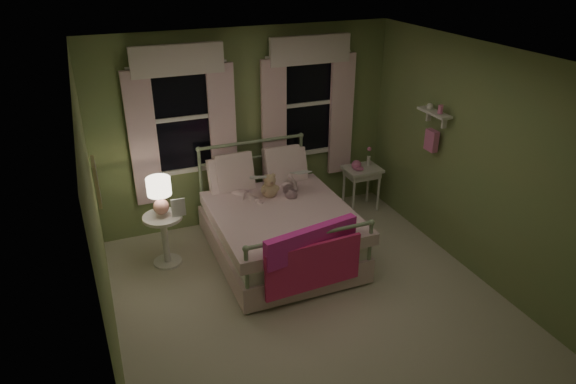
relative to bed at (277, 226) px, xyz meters
name	(u,v)px	position (x,y,z in m)	size (l,w,h in m)	color
room_shell	(313,193)	(-0.02, -1.04, 0.92)	(4.20, 4.20, 4.20)	beige
bed	(277,226)	(0.00, 0.00, 0.00)	(1.58, 2.03, 1.18)	white
pink_throw	(312,252)	(0.00, -1.03, 0.23)	(1.10, 0.30, 0.71)	#FE31B5
child_left	(244,176)	(-0.28, 0.42, 0.54)	(0.26, 0.17, 0.71)	#F7D1DD
child_right	(286,169)	(0.28, 0.42, 0.54)	(0.35, 0.27, 0.72)	#F7D1DD
book_left	(250,181)	(-0.28, 0.17, 0.58)	(0.20, 0.27, 0.03)	beige
book_right	(293,177)	(0.28, 0.17, 0.54)	(0.20, 0.27, 0.02)	beige
teddy_bear	(270,187)	(0.00, 0.26, 0.41)	(0.24, 0.20, 0.33)	tan
nightstand_left	(164,233)	(-1.33, 0.28, 0.03)	(0.46, 0.46, 0.65)	white
table_lamp	(159,192)	(-1.33, 0.28, 0.57)	(0.28, 0.28, 0.45)	#EB998B
book_nightstand	(172,217)	(-1.23, 0.20, 0.27)	(0.16, 0.22, 0.02)	beige
nightstand_right	(362,174)	(1.54, 0.65, 0.17)	(0.50, 0.40, 0.64)	white
pink_toy	(357,165)	(1.44, 0.65, 0.32)	(0.14, 0.19, 0.14)	pink
bud_vase	(369,156)	(1.66, 0.70, 0.41)	(0.06, 0.06, 0.28)	white
window_left	(182,114)	(-0.87, 0.99, 1.24)	(1.34, 0.13, 1.96)	black
window_right	(308,99)	(0.83, 0.99, 1.24)	(1.34, 0.13, 1.96)	black
wall_shelf	(433,127)	(1.88, -0.33, 1.14)	(0.15, 0.50, 0.60)	white
framed_picture	(97,182)	(-1.96, -0.44, 1.12)	(0.03, 0.32, 0.42)	beige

